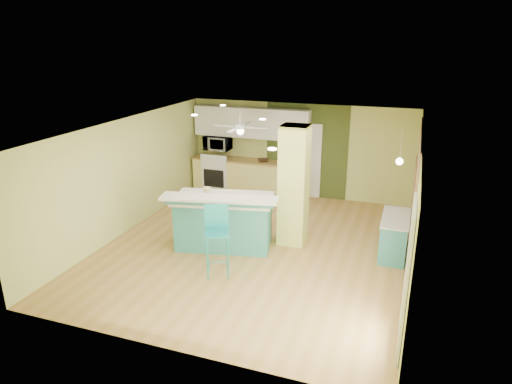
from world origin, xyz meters
TOP-DOWN VIEW (x-y plane):
  - floor at (0.00, 0.00)m, footprint 6.00×7.00m
  - ceiling at (0.00, 0.00)m, footprint 6.00×7.00m
  - wall_back at (0.00, 3.50)m, footprint 6.00×0.01m
  - wall_front at (0.00, -3.50)m, footprint 6.00×0.01m
  - wall_left at (-3.00, 0.00)m, footprint 0.01×7.00m
  - wall_right at (3.00, 0.00)m, footprint 0.01×7.00m
  - wood_panel at (2.99, 0.60)m, footprint 0.02×3.40m
  - olive_accent at (0.20, 3.49)m, footprint 2.20×0.02m
  - interior_door at (0.20, 3.46)m, footprint 0.82×0.05m
  - french_door at (2.97, -2.30)m, footprint 0.04×1.08m
  - column at (0.65, 0.50)m, footprint 0.55×0.55m
  - kitchen_run at (-1.30, 3.20)m, footprint 3.25×0.63m
  - stove at (-2.25, 3.19)m, footprint 0.76×0.66m
  - upper_cabinets at (-1.30, 3.32)m, footprint 3.20×0.34m
  - microwave at (-2.25, 3.20)m, footprint 0.70×0.48m
  - ceiling_fan at (-1.10, 2.00)m, footprint 1.41×1.41m
  - pendant_lamp at (2.65, 0.75)m, footprint 0.14×0.14m
  - wall_decor at (2.96, 0.80)m, footprint 0.03×0.90m
  - peninsula at (-0.64, -0.15)m, footprint 2.34×1.63m
  - bar_stool at (-0.30, -1.25)m, footprint 0.57×0.57m
  - side_counter at (2.70, 0.59)m, footprint 0.53×1.24m
  - fruit_bowl at (-0.91, 3.17)m, footprint 0.40×0.40m
  - canister at (-1.01, -0.12)m, footprint 0.15×0.15m

SIDE VIEW (x-z plane):
  - floor at x=0.00m, z-range -0.01..0.00m
  - side_counter at x=2.70m, z-range 0.00..0.80m
  - stove at x=-2.25m, z-range -0.08..1.00m
  - kitchen_run at x=-1.30m, z-range 0.00..0.94m
  - peninsula at x=-0.64m, z-range -0.05..1.17m
  - bar_stool at x=-0.30m, z-range 0.22..1.52m
  - fruit_bowl at x=-0.91m, z-range 0.94..1.01m
  - interior_door at x=0.20m, z-range 0.00..2.00m
  - french_door at x=2.97m, z-range 0.00..2.10m
  - canister at x=-1.01m, z-range 1.05..1.22m
  - wall_back at x=0.00m, z-range 0.00..2.50m
  - wall_front at x=0.00m, z-range 0.00..2.50m
  - wall_left at x=-3.00m, z-range 0.00..2.50m
  - wall_right at x=3.00m, z-range 0.00..2.50m
  - wood_panel at x=2.99m, z-range 0.00..2.50m
  - olive_accent at x=0.20m, z-range 0.00..2.50m
  - column at x=0.65m, z-range 0.00..2.50m
  - microwave at x=-2.25m, z-range 1.16..1.55m
  - wall_decor at x=2.96m, z-range 1.20..1.90m
  - pendant_lamp at x=2.65m, z-range 1.54..2.23m
  - upper_cabinets at x=-1.30m, z-range 1.55..2.35m
  - ceiling_fan at x=-1.10m, z-range 1.77..2.38m
  - ceiling at x=0.00m, z-range 2.50..2.51m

